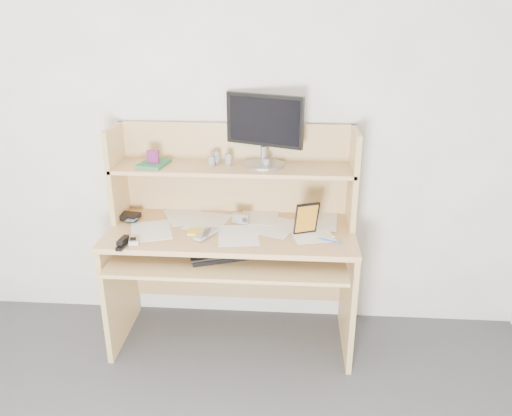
# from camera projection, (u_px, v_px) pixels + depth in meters

# --- Properties ---
(back_wall) EXTENTS (3.60, 0.04, 2.50)m
(back_wall) POSITION_uv_depth(u_px,v_px,m) (236.00, 130.00, 2.95)
(back_wall) COLOR white
(back_wall) RESTS_ON floor
(desk) EXTENTS (1.40, 0.70, 1.30)m
(desk) POSITION_uv_depth(u_px,v_px,m) (233.00, 232.00, 2.93)
(desk) COLOR tan
(desk) RESTS_ON floor
(paper_clutter) EXTENTS (1.32, 0.54, 0.01)m
(paper_clutter) POSITION_uv_depth(u_px,v_px,m) (231.00, 229.00, 2.84)
(paper_clutter) COLOR white
(paper_clutter) RESTS_ON desk
(keyboard) EXTENTS (0.52, 0.33, 0.03)m
(keyboard) POSITION_uv_depth(u_px,v_px,m) (235.00, 252.00, 2.76)
(keyboard) COLOR black
(keyboard) RESTS_ON desk
(tv_remote) EXTENTS (0.12, 0.17, 0.02)m
(tv_remote) POSITION_uv_depth(u_px,v_px,m) (207.00, 234.00, 2.74)
(tv_remote) COLOR #9A9A95
(tv_remote) RESTS_ON paper_clutter
(flip_phone) EXTENTS (0.07, 0.10, 0.02)m
(flip_phone) POSITION_uv_depth(u_px,v_px,m) (134.00, 239.00, 2.67)
(flip_phone) COLOR silver
(flip_phone) RESTS_ON paper_clutter
(stapler) EXTENTS (0.04, 0.13, 0.04)m
(stapler) POSITION_uv_depth(u_px,v_px,m) (122.00, 242.00, 2.62)
(stapler) COLOR black
(stapler) RESTS_ON paper_clutter
(wallet) EXTENTS (0.12, 0.11, 0.03)m
(wallet) POSITION_uv_depth(u_px,v_px,m) (130.00, 216.00, 2.97)
(wallet) COLOR black
(wallet) RESTS_ON paper_clutter
(sticky_note_pad) EXTENTS (0.09, 0.09, 0.01)m
(sticky_note_pad) POSITION_uv_depth(u_px,v_px,m) (196.00, 232.00, 2.80)
(sticky_note_pad) COLOR yellow
(sticky_note_pad) RESTS_ON desk
(digital_camera) EXTENTS (0.10, 0.06, 0.06)m
(digital_camera) POSITION_uv_depth(u_px,v_px,m) (241.00, 218.00, 2.90)
(digital_camera) COLOR #A2A3A5
(digital_camera) RESTS_ON paper_clutter
(game_case) EXTENTS (0.13, 0.06, 0.19)m
(game_case) POSITION_uv_depth(u_px,v_px,m) (307.00, 218.00, 2.73)
(game_case) COLOR black
(game_case) RESTS_ON paper_clutter
(blue_pen) EXTENTS (0.12, 0.06, 0.01)m
(blue_pen) POSITION_uv_depth(u_px,v_px,m) (331.00, 241.00, 2.68)
(blue_pen) COLOR blue
(blue_pen) RESTS_ON paper_clutter
(card_box) EXTENTS (0.07, 0.03, 0.09)m
(card_box) POSITION_uv_depth(u_px,v_px,m) (153.00, 158.00, 2.84)
(card_box) COLOR maroon
(card_box) RESTS_ON desk
(shelf_book) EXTENTS (0.17, 0.22, 0.02)m
(shelf_book) POSITION_uv_depth(u_px,v_px,m) (154.00, 164.00, 2.86)
(shelf_book) COLOR #388C4E
(shelf_book) RESTS_ON desk
(chip_stack_a) EXTENTS (0.05, 0.05, 0.05)m
(chip_stack_a) POSITION_uv_depth(u_px,v_px,m) (211.00, 161.00, 2.85)
(chip_stack_a) COLOR black
(chip_stack_a) RESTS_ON desk
(chip_stack_b) EXTENTS (0.05, 0.05, 0.07)m
(chip_stack_b) POSITION_uv_depth(u_px,v_px,m) (216.00, 157.00, 2.89)
(chip_stack_b) COLOR white
(chip_stack_b) RESTS_ON desk
(chip_stack_c) EXTENTS (0.04, 0.04, 0.05)m
(chip_stack_c) POSITION_uv_depth(u_px,v_px,m) (266.00, 163.00, 2.82)
(chip_stack_c) COLOR black
(chip_stack_c) RESTS_ON desk
(chip_stack_d) EXTENTS (0.05, 0.05, 0.07)m
(chip_stack_d) POSITION_uv_depth(u_px,v_px,m) (229.00, 159.00, 2.86)
(chip_stack_d) COLOR white
(chip_stack_d) RESTS_ON desk
(monitor) EXTENTS (0.44, 0.24, 0.40)m
(monitor) POSITION_uv_depth(u_px,v_px,m) (264.00, 128.00, 2.80)
(monitor) COLOR #A2A1A6
(monitor) RESTS_ON desk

